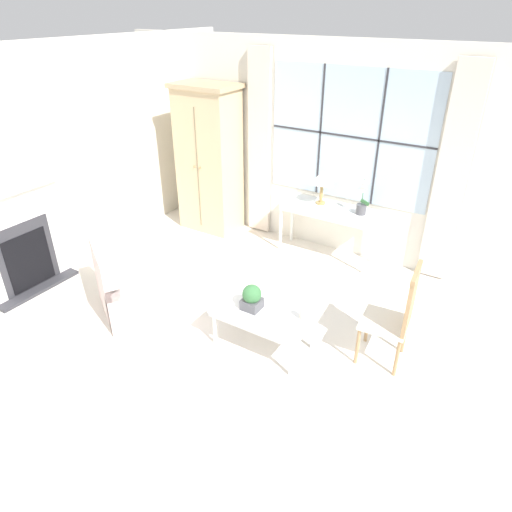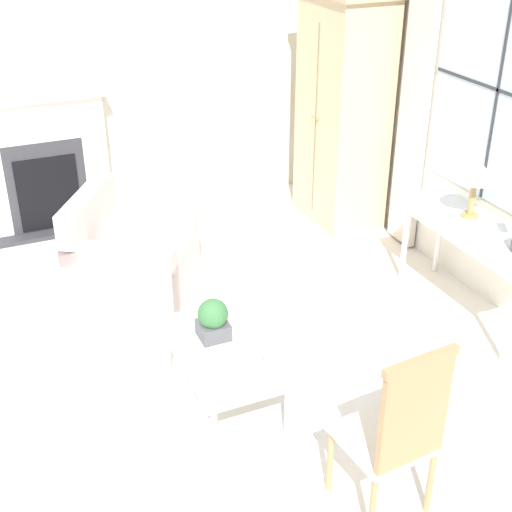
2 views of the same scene
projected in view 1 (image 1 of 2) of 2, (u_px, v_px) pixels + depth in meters
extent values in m
plane|color=silver|center=(217.00, 373.00, 4.44)|extent=(14.00, 14.00, 0.00)
cube|color=silver|center=(348.00, 155.00, 6.01)|extent=(7.20, 0.06, 2.80)
cube|color=silver|center=(349.00, 136.00, 5.86)|extent=(2.21, 0.01, 1.69)
cube|color=#2D2D33|center=(320.00, 132.00, 6.04)|extent=(0.02, 0.02, 1.69)
cube|color=#2D2D33|center=(379.00, 141.00, 5.67)|extent=(0.02, 0.02, 1.69)
cube|color=#2D2D33|center=(349.00, 136.00, 5.86)|extent=(2.21, 0.02, 0.02)
cube|color=beige|center=(259.00, 146.00, 6.59)|extent=(0.35, 0.06, 2.65)
cube|color=beige|center=(451.00, 178.00, 5.37)|extent=(0.35, 0.06, 2.65)
cube|color=silver|center=(41.00, 166.00, 5.60)|extent=(0.06, 7.20, 2.80)
cube|color=#2D2D33|center=(35.00, 287.00, 5.74)|extent=(0.34, 1.06, 0.04)
cube|color=silver|center=(19.00, 242.00, 5.48)|extent=(0.18, 1.18, 1.27)
cube|color=silver|center=(6.00, 191.00, 5.15)|extent=(0.24, 1.26, 0.04)
cube|color=black|center=(29.00, 261.00, 5.54)|extent=(0.02, 0.56, 0.70)
cube|color=#2D2D33|center=(27.00, 256.00, 5.52)|extent=(0.01, 0.72, 0.86)
cube|color=tan|center=(209.00, 162.00, 6.85)|extent=(0.87, 0.56, 2.12)
cube|color=tan|center=(205.00, 86.00, 6.32)|extent=(0.95, 0.62, 0.06)
cube|color=#74644C|center=(198.00, 170.00, 6.66)|extent=(0.01, 0.01, 1.78)
sphere|color=#997F4C|center=(194.00, 167.00, 6.65)|extent=(0.03, 0.03, 0.03)
sphere|color=#997F4C|center=(200.00, 168.00, 6.61)|extent=(0.03, 0.03, 0.03)
cube|color=white|center=(328.00, 207.00, 6.14)|extent=(1.34, 0.43, 0.03)
cube|color=white|center=(328.00, 211.00, 6.17)|extent=(1.29, 0.41, 0.10)
cylinder|color=white|center=(281.00, 226.00, 6.49)|extent=(0.04, 0.04, 0.73)
cylinder|color=white|center=(366.00, 248.00, 5.91)|extent=(0.04, 0.04, 0.73)
cylinder|color=white|center=(292.00, 218.00, 6.75)|extent=(0.04, 0.04, 0.73)
cylinder|color=white|center=(374.00, 238.00, 6.17)|extent=(0.04, 0.04, 0.73)
cylinder|color=#9E7F47|center=(321.00, 203.00, 6.19)|extent=(0.13, 0.13, 0.02)
cylinder|color=#9E7F47|center=(321.00, 193.00, 6.12)|extent=(0.04, 0.04, 0.27)
cone|color=white|center=(323.00, 177.00, 6.02)|extent=(0.30, 0.30, 0.17)
cylinder|color=#4C4C51|center=(361.00, 209.00, 5.86)|extent=(0.13, 0.13, 0.13)
cylinder|color=#336638|center=(363.00, 192.00, 5.75)|extent=(0.01, 0.01, 0.34)
cube|color=#336638|center=(365.00, 202.00, 5.80)|extent=(0.13, 0.02, 0.08)
sphere|color=white|center=(362.00, 190.00, 5.76)|extent=(0.07, 0.07, 0.07)
sphere|color=white|center=(364.00, 186.00, 5.72)|extent=(0.07, 0.07, 0.07)
sphere|color=white|center=(366.00, 182.00, 5.68)|extent=(0.07, 0.07, 0.07)
cube|color=beige|center=(141.00, 290.00, 5.31)|extent=(1.22, 1.21, 0.44)
cube|color=beige|center=(104.00, 265.00, 4.97)|extent=(0.85, 0.61, 0.41)
cube|color=beige|center=(133.00, 271.00, 5.55)|extent=(0.63, 0.83, 0.58)
cube|color=beige|center=(147.00, 301.00, 5.00)|extent=(0.63, 0.83, 0.58)
cube|color=beige|center=(385.00, 322.00, 4.43)|extent=(0.48, 0.48, 0.03)
cube|color=#9E7A51|center=(411.00, 301.00, 4.20)|extent=(0.07, 0.41, 0.59)
cube|color=#9E7A51|center=(417.00, 272.00, 4.05)|extent=(0.08, 0.43, 0.05)
cylinder|color=#9E7A51|center=(357.00, 346.00, 4.47)|extent=(0.04, 0.04, 0.42)
cylinder|color=#9E7A51|center=(367.00, 325.00, 4.76)|extent=(0.04, 0.04, 0.42)
cylinder|color=#9E7A51|center=(397.00, 358.00, 4.32)|extent=(0.04, 0.04, 0.42)
cylinder|color=#9E7A51|center=(405.00, 335.00, 4.61)|extent=(0.04, 0.04, 0.42)
cube|color=silver|center=(264.00, 313.00, 4.59)|extent=(0.99, 0.57, 0.03)
cube|color=beige|center=(264.00, 315.00, 4.61)|extent=(0.97, 0.56, 0.04)
cylinder|color=silver|center=(215.00, 328.00, 4.73)|extent=(0.04, 0.04, 0.41)
cylinder|color=silver|center=(291.00, 359.00, 4.32)|extent=(0.04, 0.04, 0.41)
cylinder|color=silver|center=(240.00, 305.00, 5.08)|extent=(0.04, 0.04, 0.41)
cylinder|color=silver|center=(313.00, 332.00, 4.66)|extent=(0.04, 0.04, 0.41)
cube|color=#4C4C51|center=(252.00, 304.00, 4.61)|extent=(0.19, 0.19, 0.11)
sphere|color=#336638|center=(252.00, 294.00, 4.55)|extent=(0.20, 0.20, 0.20)
cylinder|color=silver|center=(303.00, 318.00, 4.48)|extent=(0.10, 0.10, 0.01)
cylinder|color=beige|center=(303.00, 312.00, 4.44)|extent=(0.07, 0.07, 0.13)
cylinder|color=black|center=(304.00, 306.00, 4.41)|extent=(0.00, 0.00, 0.01)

